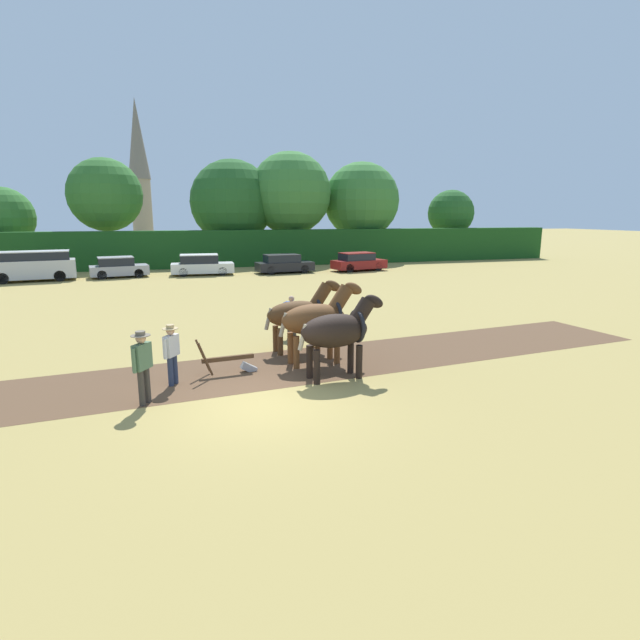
{
  "coord_description": "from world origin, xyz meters",
  "views": [
    {
      "loc": [
        -1.94,
        -11.05,
        4.39
      ],
      "look_at": [
        2.58,
        3.79,
        1.1
      ],
      "focal_mm": 28.0,
      "sensor_mm": 36.0,
      "label": 1
    }
  ],
  "objects_px": {
    "tree_center": "(232,202)",
    "parked_van": "(32,266)",
    "parked_car_left": "(118,267)",
    "parked_car_center": "(284,264)",
    "farmer_onlooker_left": "(142,361)",
    "tree_center_left": "(105,195)",
    "church_spire": "(139,169)",
    "tree_far_right": "(451,213)",
    "draft_horse_trail_left": "(300,313)",
    "farmer_at_plow": "(172,350)",
    "parked_car_center_right": "(358,262)",
    "tree_left": "(2,218)",
    "tree_right": "(361,200)",
    "draft_horse_lead_left": "(338,330)",
    "draft_horse_lead_right": "(317,318)",
    "plow": "(233,362)",
    "farmer_beside_team": "(292,314)",
    "tree_center_right": "(290,193)",
    "parked_car_center_left": "(202,265)"
  },
  "relations": [
    {
      "from": "tree_center",
      "to": "parked_van",
      "type": "distance_m",
      "value": 17.92
    },
    {
      "from": "parked_car_left",
      "to": "parked_car_center",
      "type": "relative_size",
      "value": 0.93
    },
    {
      "from": "farmer_onlooker_left",
      "to": "parked_car_left",
      "type": "relative_size",
      "value": 0.43
    },
    {
      "from": "tree_center_left",
      "to": "church_spire",
      "type": "distance_m",
      "value": 37.31
    },
    {
      "from": "tree_far_right",
      "to": "draft_horse_trail_left",
      "type": "bearing_deg",
      "value": -128.04
    },
    {
      "from": "farmer_at_plow",
      "to": "parked_car_center",
      "type": "relative_size",
      "value": 0.37
    },
    {
      "from": "tree_center",
      "to": "parked_car_center_right",
      "type": "xyz_separation_m",
      "value": [
        8.53,
        -9.79,
        -4.79
      ]
    },
    {
      "from": "tree_left",
      "to": "draft_horse_trail_left",
      "type": "relative_size",
      "value": 2.42
    },
    {
      "from": "tree_right",
      "to": "church_spire",
      "type": "distance_m",
      "value": 43.25
    },
    {
      "from": "parked_car_center",
      "to": "draft_horse_lead_left",
      "type": "bearing_deg",
      "value": -104.58
    },
    {
      "from": "draft_horse_lead_left",
      "to": "draft_horse_trail_left",
      "type": "distance_m",
      "value": 2.99
    },
    {
      "from": "tree_right",
      "to": "tree_far_right",
      "type": "distance_m",
      "value": 10.01
    },
    {
      "from": "draft_horse_lead_right",
      "to": "parked_car_center_right",
      "type": "xyz_separation_m",
      "value": [
        10.31,
        23.12,
        -0.67
      ]
    },
    {
      "from": "church_spire",
      "to": "draft_horse_lead_left",
      "type": "relative_size",
      "value": 8.27
    },
    {
      "from": "tree_left",
      "to": "plow",
      "type": "height_order",
      "value": "tree_left"
    },
    {
      "from": "tree_center_left",
      "to": "plow",
      "type": "height_order",
      "value": "tree_center_left"
    },
    {
      "from": "farmer_beside_team",
      "to": "parked_car_center_right",
      "type": "distance_m",
      "value": 22.34
    },
    {
      "from": "draft_horse_lead_right",
      "to": "parked_car_left",
      "type": "height_order",
      "value": "draft_horse_lead_right"
    },
    {
      "from": "draft_horse_lead_right",
      "to": "parked_car_left",
      "type": "relative_size",
      "value": 0.66
    },
    {
      "from": "draft_horse_trail_left",
      "to": "plow",
      "type": "xyz_separation_m",
      "value": [
        -2.42,
        -1.75,
        -0.94
      ]
    },
    {
      "from": "plow",
      "to": "parked_car_center_right",
      "type": "distance_m",
      "value": 26.69
    },
    {
      "from": "farmer_onlooker_left",
      "to": "parked_car_center_right",
      "type": "bearing_deg",
      "value": 93.0
    },
    {
      "from": "draft_horse_trail_left",
      "to": "farmer_beside_team",
      "type": "relative_size",
      "value": 1.77
    },
    {
      "from": "tree_center_right",
      "to": "plow",
      "type": "distance_m",
      "value": 34.01
    },
    {
      "from": "tree_center",
      "to": "parked_car_center_left",
      "type": "relative_size",
      "value": 2.04
    },
    {
      "from": "parked_van",
      "to": "parked_car_left",
      "type": "relative_size",
      "value": 1.34
    },
    {
      "from": "church_spire",
      "to": "parked_car_left",
      "type": "height_order",
      "value": "church_spire"
    },
    {
      "from": "parked_car_center_left",
      "to": "parked_car_center_right",
      "type": "distance_m",
      "value": 12.11
    },
    {
      "from": "tree_far_right",
      "to": "farmer_beside_team",
      "type": "distance_m",
      "value": 37.92
    },
    {
      "from": "farmer_onlooker_left",
      "to": "plow",
      "type": "bearing_deg",
      "value": 71.56
    },
    {
      "from": "draft_horse_lead_left",
      "to": "draft_horse_trail_left",
      "type": "bearing_deg",
      "value": 89.67
    },
    {
      "from": "draft_horse_lead_right",
      "to": "draft_horse_trail_left",
      "type": "distance_m",
      "value": 1.5
    },
    {
      "from": "tree_center_right",
      "to": "farmer_beside_team",
      "type": "relative_size",
      "value": 6.49
    },
    {
      "from": "tree_center_left",
      "to": "tree_right",
      "type": "height_order",
      "value": "tree_right"
    },
    {
      "from": "tree_center_left",
      "to": "parked_car_center_left",
      "type": "distance_m",
      "value": 12.31
    },
    {
      "from": "parked_car_center_right",
      "to": "draft_horse_lead_right",
      "type": "bearing_deg",
      "value": -124.11
    },
    {
      "from": "parked_van",
      "to": "parked_car_center_left",
      "type": "distance_m",
      "value": 11.08
    },
    {
      "from": "parked_car_center_right",
      "to": "tree_center_right",
      "type": "bearing_deg",
      "value": 100.89
    },
    {
      "from": "draft_horse_trail_left",
      "to": "plow",
      "type": "height_order",
      "value": "draft_horse_trail_left"
    },
    {
      "from": "tree_far_right",
      "to": "farmer_at_plow",
      "type": "xyz_separation_m",
      "value": [
        -28.24,
        -33.18,
        -3.58
      ]
    },
    {
      "from": "tree_far_right",
      "to": "tree_center",
      "type": "bearing_deg",
      "value": 178.69
    },
    {
      "from": "draft_horse_trail_left",
      "to": "church_spire",
      "type": "bearing_deg",
      "value": 90.4
    },
    {
      "from": "tree_left",
      "to": "church_spire",
      "type": "relative_size",
      "value": 0.31
    },
    {
      "from": "tree_far_right",
      "to": "parked_car_center_left",
      "type": "height_order",
      "value": "tree_far_right"
    },
    {
      "from": "tree_center",
      "to": "tree_right",
      "type": "bearing_deg",
      "value": -2.8
    },
    {
      "from": "tree_far_right",
      "to": "parked_car_left",
      "type": "distance_m",
      "value": 32.87
    },
    {
      "from": "farmer_at_plow",
      "to": "parked_car_center_right",
      "type": "distance_m",
      "value": 27.95
    },
    {
      "from": "parked_van",
      "to": "parked_car_center_left",
      "type": "height_order",
      "value": "parked_van"
    },
    {
      "from": "tree_center_left",
      "to": "church_spire",
      "type": "xyz_separation_m",
      "value": [
        1.37,
        36.92,
        5.2
      ]
    },
    {
      "from": "tree_far_right",
      "to": "parked_car_center",
      "type": "distance_m",
      "value": 22.02
    }
  ]
}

